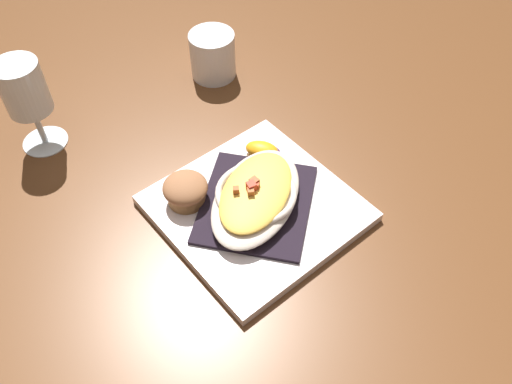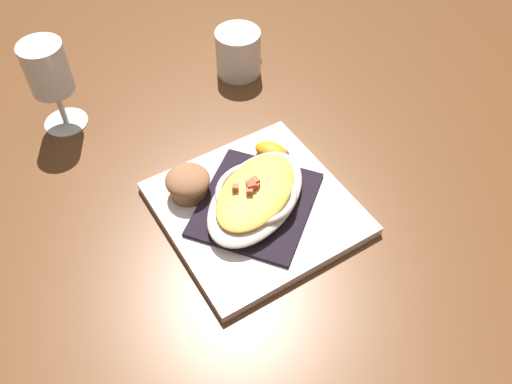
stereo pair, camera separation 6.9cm
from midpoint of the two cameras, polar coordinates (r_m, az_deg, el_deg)
ground_plane at (r=0.80m, az=2.45°, el=-2.23°), size 2.60×2.60×0.00m
square_plate at (r=0.80m, az=2.46°, el=-1.88°), size 0.31×0.31×0.02m
folded_napkin at (r=0.79m, az=2.49°, el=-1.39°), size 0.24×0.24×0.01m
gratin_dish at (r=0.77m, az=2.54°, el=-0.42°), size 0.22×0.21×0.05m
muffin at (r=0.79m, az=-4.81°, el=0.85°), size 0.07×0.07×0.04m
orange_garnish at (r=0.85m, az=3.99°, el=4.18°), size 0.06×0.06×0.02m
coffee_mug at (r=1.02m, az=0.14°, el=14.39°), size 0.10×0.09×0.09m
stemmed_glass at (r=0.91m, az=-19.21°, el=11.74°), size 0.07×0.07×0.16m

